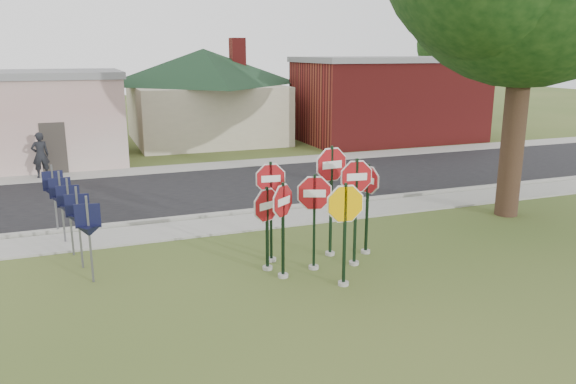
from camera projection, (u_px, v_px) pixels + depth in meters
name	position (u px, v px, depth m)	size (l,w,h in m)	color
ground	(342.00, 292.00, 12.10)	(120.00, 120.00, 0.00)	#39501E
sidewalk_near	(262.00, 221.00, 17.08)	(60.00, 1.60, 0.06)	gray
road	(225.00, 188.00, 21.16)	(60.00, 7.00, 0.04)	black
sidewalk_far	(201.00, 167.00, 25.06)	(60.00, 1.60, 0.06)	gray
curb	(253.00, 211.00, 17.98)	(60.00, 0.20, 0.14)	gray
stop_sign_center	(314.00, 208.00, 13.04)	(1.06, 0.40, 2.43)	gray
stop_sign_yellow	(345.00, 220.00, 12.10)	(1.16, 0.24, 2.45)	gray
stop_sign_left	(283.00, 218.00, 12.56)	(0.85, 0.65, 2.34)	gray
stop_sign_right	(356.00, 196.00, 13.26)	(1.07, 0.24, 2.73)	gray
stop_sign_back_right	(331.00, 183.00, 13.86)	(1.17, 0.24, 2.94)	gray
stop_sign_back_left	(271.00, 198.00, 13.51)	(1.01, 0.24, 2.60)	gray
stop_sign_far_right	(367.00, 198.00, 14.10)	(0.30, 0.94, 2.43)	gray
stop_sign_far_left	(267.00, 218.00, 13.05)	(1.00, 0.49, 2.14)	gray
route_sign_row	(69.00, 209.00, 14.02)	(1.43, 4.63, 2.00)	#59595E
building_house	(204.00, 77.00, 31.85)	(11.60, 11.60, 6.20)	#BEB497
building_brick	(388.00, 98.00, 32.42)	(10.20, 6.20, 4.75)	maroon
bg_tree_right	(455.00, 44.00, 41.90)	(5.60, 5.60, 8.40)	#2F1D15
pedestrian	(40.00, 155.00, 22.65)	(0.67, 0.44, 1.85)	black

